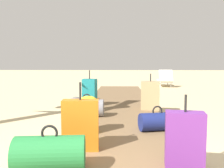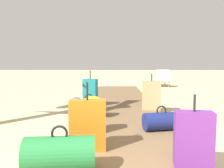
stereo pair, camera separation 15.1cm
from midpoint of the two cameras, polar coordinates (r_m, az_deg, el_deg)
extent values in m
plane|color=#D1BA8C|center=(5.29, 1.42, -7.28)|extent=(60.00, 60.00, 0.00)
cube|color=brown|center=(6.16, 1.27, -5.11)|extent=(1.67, 8.99, 0.08)
cube|color=tan|center=(5.41, 8.67, -2.74)|extent=(0.43, 0.26, 0.64)
cylinder|color=black|center=(5.37, 8.73, 1.56)|extent=(0.02, 0.02, 0.17)
cube|color=gold|center=(3.65, -5.80, -7.76)|extent=(0.28, 0.23, 0.49)
ellipsoid|color=gold|center=(3.61, -5.83, -3.95)|extent=(0.27, 0.22, 0.13)
cylinder|color=#6D5E11|center=(3.55, -6.99, -8.14)|extent=(0.04, 0.04, 0.39)
cylinder|color=#6D5E11|center=(3.54, -4.80, -8.15)|extent=(0.04, 0.04, 0.39)
cylinder|color=slate|center=(4.74, -6.46, -5.72)|extent=(0.67, 0.35, 0.34)
torus|color=black|center=(4.70, -6.49, -3.34)|extent=(0.16, 0.03, 0.16)
cube|color=orange|center=(2.93, -7.38, -9.78)|extent=(0.45, 0.22, 0.61)
cylinder|color=black|center=(2.85, -7.48, -1.72)|extent=(0.02, 0.02, 0.21)
cube|color=#197A7F|center=(5.81, -5.97, -2.06)|extent=(0.37, 0.28, 0.66)
cylinder|color=black|center=(5.77, -6.01, 2.24)|extent=(0.02, 0.02, 0.21)
cylinder|color=navy|center=(3.83, 10.62, -8.82)|extent=(0.60, 0.39, 0.28)
torus|color=black|center=(3.79, 10.66, -6.33)|extent=(0.17, 0.06, 0.16)
cube|color=#6B2D84|center=(2.60, 17.38, -12.47)|extent=(0.41, 0.24, 0.57)
cylinder|color=black|center=(2.52, 17.61, -4.38)|extent=(0.02, 0.02, 0.17)
cylinder|color=#237538|center=(2.46, -14.21, -16.07)|extent=(0.71, 0.42, 0.35)
torus|color=black|center=(2.40, -14.32, -11.46)|extent=(0.17, 0.04, 0.16)
cube|color=white|center=(11.74, 11.47, 0.79)|extent=(0.70, 1.44, 0.08)
cube|color=white|center=(11.13, 11.87, 1.99)|extent=(0.63, 0.50, 0.53)
cylinder|color=silver|center=(12.28, 10.02, 0.30)|extent=(0.04, 0.04, 0.22)
cylinder|color=silver|center=(12.33, 12.24, 0.28)|extent=(0.04, 0.04, 0.22)
cylinder|color=silver|center=(11.17, 10.58, -0.19)|extent=(0.04, 0.04, 0.22)
cylinder|color=silver|center=(11.23, 13.02, -0.21)|extent=(0.04, 0.04, 0.22)
ellipsoid|color=slate|center=(6.63, -9.36, -3.91)|extent=(0.34, 0.30, 0.20)
camera|label=1|loc=(0.08, 89.34, 0.06)|focal=38.05mm
camera|label=2|loc=(0.08, -90.66, -0.06)|focal=38.05mm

